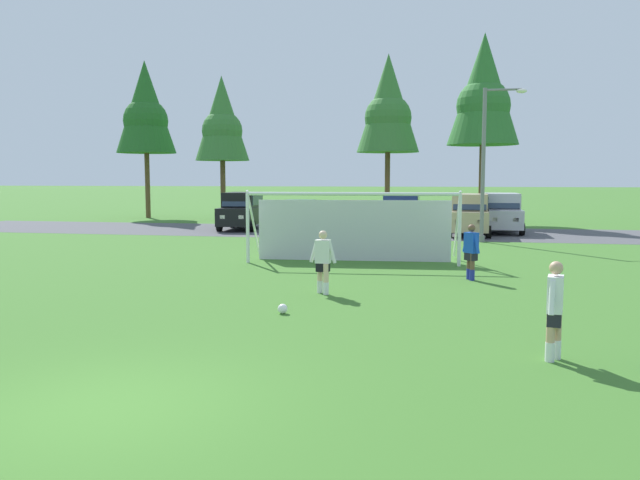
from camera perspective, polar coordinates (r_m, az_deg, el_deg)
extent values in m
plane|color=#3D7028|center=(22.78, 0.41, -1.85)|extent=(400.00, 400.00, 0.00)
cube|color=#4C4C51|center=(34.75, 4.23, 0.74)|extent=(52.00, 8.40, 0.01)
sphere|color=white|center=(13.86, -3.43, -6.29)|extent=(0.22, 0.22, 0.22)
sphere|color=black|center=(13.86, -3.43, -6.27)|extent=(0.08, 0.08, 0.08)
sphere|color=red|center=(13.84, -3.19, -6.30)|extent=(0.07, 0.07, 0.07)
cylinder|color=white|center=(21.59, 12.62, 0.86)|extent=(0.12, 0.12, 2.44)
cylinder|color=white|center=(22.11, -6.62, 1.07)|extent=(0.12, 0.12, 2.44)
cylinder|color=white|center=(21.48, 2.90, 4.22)|extent=(7.31, 0.67, 0.12)
cylinder|color=white|center=(22.48, 12.40, 1.36)|extent=(0.23, 1.94, 2.46)
cylinder|color=white|center=(22.97, -6.09, 1.55)|extent=(0.23, 1.94, 2.46)
cube|color=silver|center=(22.55, 3.07, 0.88)|extent=(6.94, 0.57, 2.20)
cylinder|color=tan|center=(10.93, 20.29, -8.34)|extent=(0.14, 0.14, 0.80)
cylinder|color=tan|center=(11.12, 20.81, -8.12)|extent=(0.14, 0.14, 0.80)
cylinder|color=white|center=(10.98, 20.25, -9.56)|extent=(0.15, 0.15, 0.32)
cylinder|color=white|center=(11.17, 20.77, -9.32)|extent=(0.15, 0.15, 0.32)
cube|color=black|center=(10.95, 20.61, -6.60)|extent=(0.28, 0.38, 0.28)
cube|color=white|center=(10.88, 20.68, -4.64)|extent=(0.31, 0.42, 0.60)
sphere|color=tan|center=(10.81, 20.76, -2.40)|extent=(0.22, 0.22, 0.22)
cylinder|color=white|center=(10.64, 20.41, -4.97)|extent=(0.13, 0.24, 0.55)
cylinder|color=white|center=(11.13, 20.93, -4.53)|extent=(0.13, 0.24, 0.55)
cylinder|color=brown|center=(18.74, 13.73, -2.40)|extent=(0.14, 0.14, 0.80)
cylinder|color=brown|center=(18.94, 13.46, -2.31)|extent=(0.14, 0.14, 0.80)
cylinder|color=#232D99|center=(18.78, 13.71, -3.13)|extent=(0.15, 0.15, 0.32)
cylinder|color=#232D99|center=(18.97, 13.44, -3.03)|extent=(0.15, 0.15, 0.32)
cube|color=black|center=(18.80, 13.62, -1.39)|extent=(0.40, 0.40, 0.28)
cube|color=blue|center=(18.76, 13.64, -0.24)|extent=(0.44, 0.44, 0.60)
sphere|color=brown|center=(18.72, 13.67, 1.07)|extent=(0.22, 0.22, 0.22)
cylinder|color=blue|center=(18.56, 14.12, -0.37)|extent=(0.22, 0.23, 0.55)
cylinder|color=blue|center=(18.96, 13.18, -0.23)|extent=(0.22, 0.23, 0.55)
cylinder|color=beige|center=(16.03, 0.55, -3.59)|extent=(0.14, 0.14, 0.80)
cylinder|color=beige|center=(16.25, 0.00, -3.46)|extent=(0.14, 0.14, 0.80)
cylinder|color=white|center=(16.07, 0.55, -4.44)|extent=(0.15, 0.15, 0.32)
cylinder|color=white|center=(16.29, 0.00, -4.30)|extent=(0.15, 0.15, 0.32)
cube|color=black|center=(16.09, 0.27, -2.40)|extent=(0.35, 0.23, 0.28)
cube|color=silver|center=(16.04, 0.27, -1.06)|extent=(0.39, 0.25, 0.60)
sphere|color=beige|center=(16.00, 0.27, 0.47)|extent=(0.22, 0.22, 0.22)
cylinder|color=silver|center=(15.95, 1.12, -1.17)|extent=(0.23, 0.10, 0.55)
cylinder|color=silver|center=(16.14, -0.57, -1.09)|extent=(0.23, 0.10, 0.55)
cube|color=black|center=(36.53, -7.14, 2.24)|extent=(2.24, 4.73, 1.00)
cube|color=black|center=(36.68, -7.08, 3.69)|extent=(1.97, 3.12, 0.84)
cube|color=#28384C|center=(35.31, -7.64, 3.57)|extent=(1.64, 0.50, 0.71)
cube|color=#28384C|center=(36.48, -5.73, 3.69)|extent=(0.23, 2.55, 0.59)
cube|color=white|center=(34.22, -7.21, 2.09)|extent=(0.29, 0.10, 0.20)
cube|color=white|center=(34.49, -8.90, 2.09)|extent=(0.29, 0.10, 0.20)
cube|color=#B21414|center=(38.61, -5.57, 2.51)|extent=(0.29, 0.10, 0.20)
cube|color=#B21414|center=(38.85, -7.07, 2.51)|extent=(0.29, 0.10, 0.20)
cylinder|color=black|center=(34.96, -6.19, 1.27)|extent=(0.29, 0.66, 0.64)
cylinder|color=black|center=(35.44, -9.18, 1.29)|extent=(0.29, 0.66, 0.64)
cylinder|color=black|center=(37.73, -5.20, 1.60)|extent=(0.29, 0.66, 0.64)
cylinder|color=black|center=(38.18, -7.99, 1.62)|extent=(0.29, 0.66, 0.64)
cube|color=#194C2D|center=(36.25, -2.08, 2.06)|extent=(1.91, 4.24, 0.76)
cube|color=#194C2D|center=(36.36, -2.03, 3.18)|extent=(1.71, 2.14, 0.64)
cube|color=#28384C|center=(35.43, -2.43, 3.08)|extent=(1.54, 0.35, 0.55)
cube|color=#28384C|center=(36.16, -0.74, 3.16)|extent=(0.09, 1.79, 0.45)
cube|color=white|center=(34.14, -2.17, 1.92)|extent=(0.28, 0.09, 0.20)
cube|color=white|center=(34.41, -3.76, 1.94)|extent=(0.28, 0.09, 0.20)
cube|color=#B21414|center=(38.12, -0.57, 2.32)|extent=(0.28, 0.09, 0.20)
cube|color=#B21414|center=(38.36, -2.01, 2.33)|extent=(0.28, 0.09, 0.20)
cylinder|color=black|center=(34.80, -1.20, 1.28)|extent=(0.26, 0.65, 0.64)
cylinder|color=black|center=(35.28, -4.04, 1.33)|extent=(0.26, 0.65, 0.64)
cylinder|color=black|center=(37.32, -0.23, 1.58)|extent=(0.26, 0.65, 0.64)
cylinder|color=black|center=(37.77, -2.89, 1.62)|extent=(0.26, 0.65, 0.64)
cube|color=red|center=(35.11, 3.52, 1.94)|extent=(1.82, 4.21, 0.76)
cube|color=red|center=(35.22, 3.56, 3.09)|extent=(1.67, 2.11, 0.64)
cube|color=#28384C|center=(34.26, 3.34, 2.98)|extent=(1.53, 0.32, 0.55)
cube|color=#28384C|center=(35.11, 4.92, 3.07)|extent=(0.05, 1.79, 0.45)
cube|color=white|center=(33.00, 3.87, 1.78)|extent=(0.28, 0.08, 0.20)
cube|color=white|center=(33.15, 2.17, 1.81)|extent=(0.28, 0.08, 0.20)
cube|color=#B21414|center=(37.08, 4.73, 2.20)|extent=(0.28, 0.08, 0.20)
cube|color=#B21414|center=(37.21, 3.21, 2.23)|extent=(0.28, 0.08, 0.20)
cylinder|color=black|center=(33.73, 4.72, 1.13)|extent=(0.24, 0.64, 0.64)
cylinder|color=black|center=(34.00, 1.71, 1.18)|extent=(0.24, 0.64, 0.64)
cylinder|color=black|center=(36.31, 5.21, 1.45)|extent=(0.24, 0.64, 0.64)
cylinder|color=black|center=(36.56, 2.41, 1.49)|extent=(0.24, 0.64, 0.64)
cube|color=navy|center=(33.71, 7.44, 1.95)|extent=(1.92, 4.61, 1.00)
cube|color=navy|center=(33.86, 7.48, 3.52)|extent=(1.76, 3.01, 0.84)
cube|color=#28384C|center=(32.44, 7.32, 3.40)|extent=(1.62, 0.39, 0.71)
cube|color=#28384C|center=(33.81, 8.98, 3.50)|extent=(0.05, 2.55, 0.59)
cube|color=white|center=(31.42, 8.13, 1.76)|extent=(0.28, 0.08, 0.20)
cube|color=white|center=(31.49, 6.23, 1.80)|extent=(0.28, 0.08, 0.20)
cube|color=#B21414|center=(35.93, 8.51, 2.24)|extent=(0.28, 0.08, 0.20)
cube|color=#B21414|center=(35.99, 6.84, 2.27)|extent=(0.28, 0.08, 0.20)
cylinder|color=black|center=(32.27, 8.95, 0.87)|extent=(0.24, 0.64, 0.64)
cylinder|color=black|center=(32.40, 5.59, 0.93)|extent=(0.24, 0.64, 0.64)
cylinder|color=black|center=(35.11, 9.13, 1.25)|extent=(0.24, 0.64, 0.64)
cylinder|color=black|center=(35.23, 6.04, 1.31)|extent=(0.24, 0.64, 0.64)
cube|color=tan|center=(33.44, 13.52, 1.81)|extent=(2.16, 4.70, 1.00)
cube|color=tan|center=(33.59, 13.57, 3.40)|extent=(1.92, 3.10, 0.84)
cube|color=#28384C|center=(32.18, 13.52, 3.27)|extent=(1.63, 0.47, 0.71)
cube|color=#28384C|center=(33.59, 15.08, 3.36)|extent=(0.19, 2.55, 0.59)
cube|color=white|center=(31.18, 14.40, 1.61)|extent=(0.28, 0.10, 0.20)
cube|color=white|center=(31.20, 12.48, 1.66)|extent=(0.28, 0.10, 0.20)
cube|color=#B21414|center=(35.69, 14.44, 2.10)|extent=(0.28, 0.10, 0.20)
cube|color=#B21414|center=(35.71, 12.76, 2.14)|extent=(0.28, 0.10, 0.20)
cylinder|color=black|center=(32.05, 15.15, 0.71)|extent=(0.28, 0.65, 0.64)
cylinder|color=black|center=(32.09, 11.75, 0.80)|extent=(0.28, 0.65, 0.64)
cylinder|color=black|center=(34.89, 15.11, 1.10)|extent=(0.28, 0.65, 0.64)
cylinder|color=black|center=(34.93, 11.99, 1.18)|extent=(0.28, 0.65, 0.64)
cube|color=#B2B2BC|center=(35.50, 16.22, 1.96)|extent=(1.91, 4.60, 1.00)
cube|color=#B2B2BC|center=(35.66, 16.23, 3.45)|extent=(1.75, 3.00, 0.84)
cube|color=#28384C|center=(34.24, 16.42, 3.33)|extent=(1.62, 0.38, 0.71)
cube|color=#28384C|center=(35.74, 17.64, 3.42)|extent=(0.04, 2.55, 0.59)
cube|color=white|center=(33.30, 17.43, 1.78)|extent=(0.28, 0.08, 0.20)
cube|color=white|center=(33.21, 15.64, 1.82)|extent=(0.28, 0.08, 0.20)
cube|color=#B21414|center=(37.79, 16.73, 2.23)|extent=(0.28, 0.08, 0.20)
cube|color=#B21414|center=(37.71, 15.14, 2.27)|extent=(0.28, 0.08, 0.20)
cylinder|color=black|center=(34.21, 17.97, 0.93)|extent=(0.24, 0.64, 0.64)
cylinder|color=black|center=(34.05, 14.80, 1.00)|extent=(0.24, 0.64, 0.64)
cylinder|color=black|center=(37.04, 17.48, 1.29)|extent=(0.24, 0.64, 0.64)
cylinder|color=black|center=(36.89, 14.54, 1.35)|extent=(0.24, 0.64, 0.64)
cylinder|color=brown|center=(48.87, -15.47, 4.82)|extent=(0.36, 0.36, 4.86)
cone|color=#236023|center=(49.15, -15.65, 11.63)|extent=(4.37, 4.37, 6.80)
sphere|color=#236023|center=(49.05, -15.62, 10.44)|extent=(3.28, 3.28, 3.28)
cylinder|color=brown|center=(45.09, -8.84, 4.50)|extent=(0.36, 0.36, 4.23)
cone|color=#387533|center=(45.28, -8.94, 10.93)|extent=(3.80, 3.80, 5.92)
sphere|color=#387533|center=(45.20, -8.92, 9.81)|extent=(2.85, 2.85, 2.85)
cylinder|color=brown|center=(43.62, 6.16, 4.85)|extent=(0.36, 0.36, 4.76)
cone|color=#387533|center=(43.91, 6.24, 12.32)|extent=(4.28, 4.28, 6.66)
sphere|color=#387533|center=(43.81, 6.23, 11.02)|extent=(3.21, 3.21, 3.21)
cylinder|color=brown|center=(42.83, 14.52, 4.96)|extent=(0.36, 0.36, 5.16)
cone|color=#2D702D|center=(43.22, 14.73, 13.19)|extent=(4.65, 4.65, 7.23)
sphere|color=#2D702D|center=(43.08, 14.69, 11.76)|extent=(3.48, 3.48, 3.48)
cylinder|color=slate|center=(30.06, 14.68, 6.57)|extent=(0.18, 0.18, 7.09)
cylinder|color=slate|center=(30.19, 14.51, 0.11)|extent=(0.32, 0.32, 0.30)
cylinder|color=slate|center=(30.38, 16.39, 13.03)|extent=(1.60, 0.10, 0.10)
ellipsoid|color=white|center=(30.44, 17.92, 12.82)|extent=(0.48, 0.28, 0.20)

